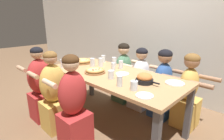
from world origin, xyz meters
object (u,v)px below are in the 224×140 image
object	(u,v)px
drinking_glass_c	(101,63)
drinking_glass_f	(70,62)
skillet_bowl	(145,79)
diner_far_center	(141,81)
empty_plate_c	(144,96)
drinking_glass_j	(63,64)
pizza_board_main	(95,71)
drinking_glass_a	(114,62)
drinking_glass_e	(120,82)
drinking_glass_b	(113,67)
drinking_glass_d	(103,59)
diner_near_midleft	(54,95)
empty_plate_a	(122,74)
diner_far_midright	(163,86)
drinking_glass_h	(111,75)
pizza_board_second	(83,61)
empty_plate_b	(175,83)
diner_far_right	(188,94)
cocktail_glass_blue	(134,86)
diner_near_center	(73,106)
diner_near_left	(41,87)
drinking_glass_g	(121,65)
diner_far_midleft	(123,75)
drinking_glass_i	(92,63)

from	to	relation	value
drinking_glass_c	drinking_glass_f	world-z (taller)	drinking_glass_c
skillet_bowl	diner_far_center	distance (m)	0.92
empty_plate_c	drinking_glass_j	distance (m)	1.53
pizza_board_main	drinking_glass_a	xyz separation A→B (m)	(-0.07, 0.47, 0.04)
drinking_glass_e	drinking_glass_f	xyz separation A→B (m)	(-1.19, 0.12, 0.00)
empty_plate_c	drinking_glass_b	distance (m)	0.95
drinking_glass_d	diner_near_midleft	xyz separation A→B (m)	(0.12, -1.05, -0.32)
drinking_glass_f	empty_plate_a	bearing A→B (deg)	15.29
drinking_glass_j	diner_far_midright	xyz separation A→B (m)	(1.21, 1.02, -0.32)
drinking_glass_c	diner_far_center	distance (m)	0.77
drinking_glass_h	empty_plate_a	bearing A→B (deg)	94.76
pizza_board_second	drinking_glass_f	distance (m)	0.25
empty_plate_b	drinking_glass_h	distance (m)	0.79
diner_far_right	skillet_bowl	bearing A→B (deg)	-23.17
cocktail_glass_blue	drinking_glass_h	bearing A→B (deg)	168.23
diner_far_center	cocktail_glass_blue	bearing A→B (deg)	30.71
cocktail_glass_blue	diner_near_midleft	bearing A→B (deg)	-158.50
drinking_glass_f	drinking_glass_h	xyz separation A→B (m)	(0.94, 0.00, -0.01)
drinking_glass_b	drinking_glass_d	size ratio (longest dim) A/B	0.98
empty_plate_b	diner_near_center	distance (m)	1.25
drinking_glass_c	diner_far_center	bearing A→B (deg)	53.15
diner_near_center	cocktail_glass_blue	bearing A→B (deg)	-54.19
drinking_glass_a	pizza_board_second	bearing A→B (deg)	-154.11
diner_far_right	drinking_glass_j	bearing A→B (deg)	-57.71
pizza_board_main	cocktail_glass_blue	bearing A→B (deg)	-8.53
drinking_glass_j	diner_near_center	world-z (taller)	diner_near_center
diner_near_left	skillet_bowl	bearing A→B (deg)	-64.28
drinking_glass_d	diner_far_center	size ratio (longest dim) A/B	0.12
skillet_bowl	diner_far_midright	world-z (taller)	diner_far_midright
drinking_glass_d	drinking_glass_f	distance (m)	0.58
empty_plate_a	empty_plate_b	xyz separation A→B (m)	(0.69, 0.17, -0.00)
drinking_glass_c	drinking_glass_d	size ratio (longest dim) A/B	1.17
diner_near_left	drinking_glass_c	bearing A→B (deg)	-30.67
pizza_board_main	skillet_bowl	xyz separation A→B (m)	(0.75, 0.15, 0.03)
empty_plate_b	drinking_glass_e	size ratio (longest dim) A/B	1.80
cocktail_glass_blue	diner_far_center	size ratio (longest dim) A/B	0.12
pizza_board_main	drinking_glass_g	bearing A→B (deg)	73.75
cocktail_glass_blue	drinking_glass_d	size ratio (longest dim) A/B	1.07
cocktail_glass_blue	drinking_glass_b	size ratio (longest dim) A/B	1.08
diner_far_right	diner_near_center	bearing A→B (deg)	-31.13
skillet_bowl	drinking_glass_f	world-z (taller)	drinking_glass_f
diner_far_midright	drinking_glass_a	bearing A→B (deg)	-63.50
drinking_glass_f	skillet_bowl	bearing A→B (deg)	7.45
drinking_glass_g	drinking_glass_e	bearing A→B (deg)	-49.65
empty_plate_c	drinking_glass_j	size ratio (longest dim) A/B	1.34
diner_far_midleft	diner_far_midright	world-z (taller)	diner_far_midleft
pizza_board_main	drinking_glass_i	size ratio (longest dim) A/B	2.05
cocktail_glass_blue	diner_near_midleft	xyz separation A→B (m)	(-1.05, -0.41, -0.31)
pizza_board_main	drinking_glass_j	xyz separation A→B (m)	(-0.56, -0.19, 0.03)
cocktail_glass_blue	diner_near_left	xyz separation A→B (m)	(-1.46, -0.41, -0.31)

